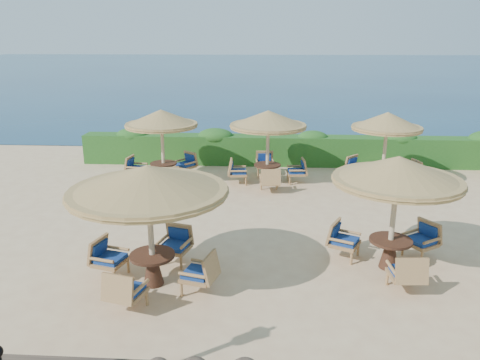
% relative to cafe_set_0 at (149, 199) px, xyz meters
% --- Properties ---
extents(ground, '(120.00, 120.00, 0.00)m').
position_rel_cafe_set_0_xyz_m(ground, '(3.73, 2.87, -1.93)').
color(ground, '#D7B688').
rests_on(ground, ground).
extents(sea, '(160.00, 160.00, 0.00)m').
position_rel_cafe_set_0_xyz_m(sea, '(3.73, 72.87, -1.93)').
color(sea, '#0B2949').
rests_on(sea, ground).
extents(hedge, '(18.00, 0.90, 1.20)m').
position_rel_cafe_set_0_xyz_m(hedge, '(3.73, 10.07, -1.33)').
color(hedge, '#1B4B18').
rests_on(hedge, ground).
extents(cafe_set_0, '(3.30, 3.30, 2.65)m').
position_rel_cafe_set_0_xyz_m(cafe_set_0, '(0.00, 0.00, 0.00)').
color(cafe_set_0, '#CBB48F').
rests_on(cafe_set_0, ground).
extents(cafe_set_1, '(2.84, 2.84, 2.65)m').
position_rel_cafe_set_0_xyz_m(cafe_set_1, '(5.23, 1.07, -0.01)').
color(cafe_set_1, '#CBB48F').
rests_on(cafe_set_1, ground).
extents(cafe_set_3, '(2.74, 2.74, 2.65)m').
position_rel_cafe_set_0_xyz_m(cafe_set_3, '(-1.38, 7.39, -0.07)').
color(cafe_set_3, '#CBB48F').
rests_on(cafe_set_3, ground).
extents(cafe_set_4, '(2.85, 2.85, 2.65)m').
position_rel_cafe_set_0_xyz_m(cafe_set_4, '(2.40, 7.43, -0.13)').
color(cafe_set_4, '#CBB48F').
rests_on(cafe_set_4, ground).
extents(cafe_set_5, '(2.69, 2.67, 2.65)m').
position_rel_cafe_set_0_xyz_m(cafe_set_5, '(6.47, 7.29, -0.13)').
color(cafe_set_5, '#CBB48F').
rests_on(cafe_set_5, ground).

